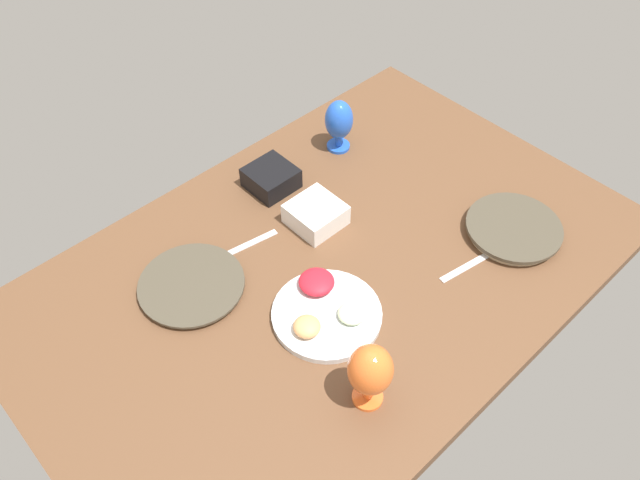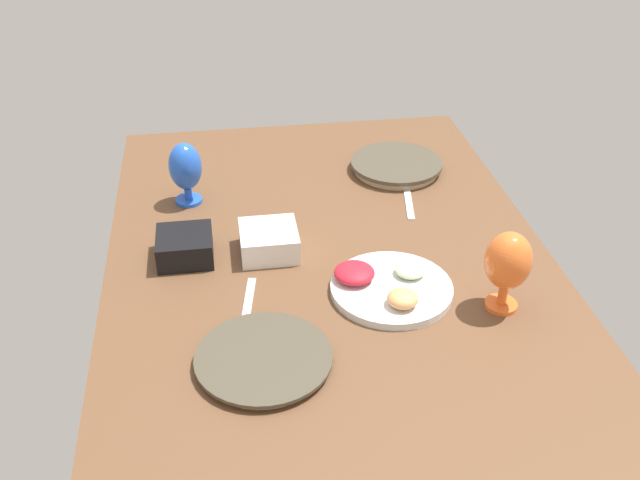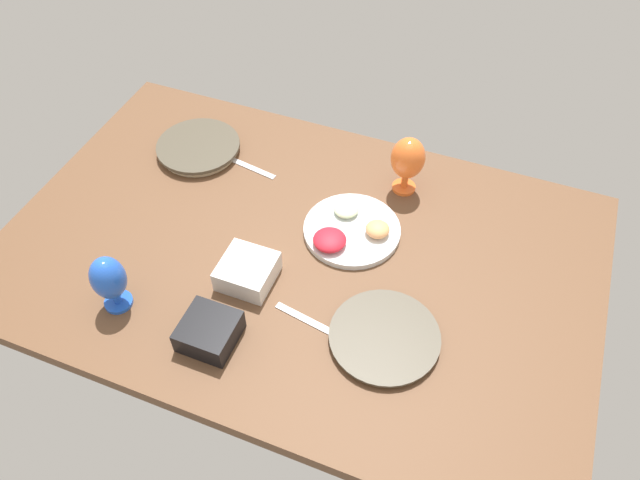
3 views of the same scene
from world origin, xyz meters
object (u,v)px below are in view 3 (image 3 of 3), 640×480
at_px(fruit_platter, 350,230).
at_px(hurricane_glass_orange, 408,159).
at_px(hurricane_glass_blue, 109,279).
at_px(square_bowl_white, 247,270).
at_px(dinner_plate_right, 384,337).
at_px(dinner_plate_left, 199,148).
at_px(square_bowl_black, 209,331).

height_order(fruit_platter, hurricane_glass_orange, hurricane_glass_orange).
bearing_deg(hurricane_glass_blue, square_bowl_white, 34.87).
height_order(dinner_plate_right, hurricane_glass_orange, hurricane_glass_orange).
relative_size(dinner_plate_left, hurricane_glass_blue, 1.53).
height_order(hurricane_glass_blue, square_bowl_black, hurricane_glass_blue).
height_order(hurricane_glass_orange, square_bowl_white, hurricane_glass_orange).
distance_m(dinner_plate_left, hurricane_glass_orange, 0.66).
bearing_deg(square_bowl_black, square_bowl_white, 88.28).
height_order(dinner_plate_right, fruit_platter, fruit_platter).
xyz_separation_m(dinner_plate_left, dinner_plate_right, (0.75, -0.44, -0.01)).
height_order(square_bowl_white, square_bowl_black, same).
bearing_deg(square_bowl_black, fruit_platter, 65.41).
xyz_separation_m(dinner_plate_left, fruit_platter, (0.56, -0.15, 0.00)).
xyz_separation_m(dinner_plate_right, square_bowl_white, (-0.38, 0.05, 0.02)).
bearing_deg(hurricane_glass_orange, hurricane_glass_blue, -130.00).
bearing_deg(dinner_plate_right, hurricane_glass_blue, -167.74).
bearing_deg(square_bowl_black, hurricane_glass_orange, 66.60).
height_order(fruit_platter, hurricane_glass_blue, hurricane_glass_blue).
xyz_separation_m(fruit_platter, hurricane_glass_blue, (-0.47, -0.43, 0.08)).
height_order(dinner_plate_left, square_bowl_white, square_bowl_white).
bearing_deg(hurricane_glass_orange, fruit_platter, -111.05).
relative_size(dinner_plate_left, square_bowl_black, 2.02).
distance_m(hurricane_glass_orange, square_bowl_black, 0.73).
distance_m(dinner_plate_left, square_bowl_black, 0.69).
bearing_deg(dinner_plate_right, dinner_plate_left, 149.39).
bearing_deg(square_bowl_white, hurricane_glass_orange, 59.02).
height_order(hurricane_glass_blue, square_bowl_white, hurricane_glass_blue).
bearing_deg(dinner_plate_left, hurricane_glass_blue, -81.03).
relative_size(dinner_plate_left, square_bowl_white, 1.92).
relative_size(dinner_plate_right, hurricane_glass_orange, 1.46).
bearing_deg(fruit_platter, hurricane_glass_blue, -137.15).
xyz_separation_m(dinner_plate_left, hurricane_glass_orange, (0.65, 0.07, 0.10)).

